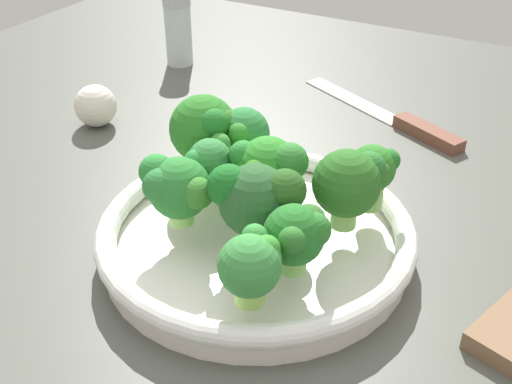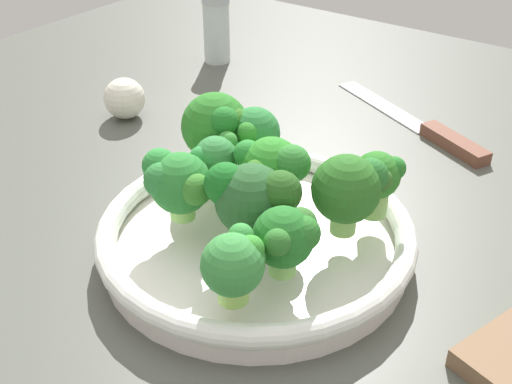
# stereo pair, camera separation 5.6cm
# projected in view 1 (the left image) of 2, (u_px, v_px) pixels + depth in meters

# --- Properties ---
(ground_plane) EXTENTS (1.30, 1.30, 0.03)m
(ground_plane) POSITION_uv_depth(u_px,v_px,m) (236.00, 240.00, 0.63)
(ground_plane) COLOR #50534A
(bowl) EXTENTS (0.29, 0.29, 0.04)m
(bowl) POSITION_uv_depth(u_px,v_px,m) (256.00, 236.00, 0.59)
(bowl) COLOR white
(bowl) RESTS_ON ground_plane
(broccoli_floret_0) EXTENTS (0.04, 0.05, 0.06)m
(broccoli_floret_0) POSITION_uv_depth(u_px,v_px,m) (210.00, 161.00, 0.59)
(broccoli_floret_0) COLOR #87B855
(broccoli_floret_0) RESTS_ON bowl
(broccoli_floret_1) EXTENTS (0.06, 0.06, 0.07)m
(broccoli_floret_1) POSITION_uv_depth(u_px,v_px,m) (348.00, 182.00, 0.55)
(broccoli_floret_1) COLOR #92CF66
(broccoli_floret_1) RESTS_ON bowl
(broccoli_floret_2) EXTENTS (0.08, 0.06, 0.07)m
(broccoli_floret_2) POSITION_uv_depth(u_px,v_px,m) (255.00, 198.00, 0.53)
(broccoli_floret_2) COLOR #91CC61
(broccoli_floret_2) RESTS_ON bowl
(broccoli_floret_3) EXTENTS (0.05, 0.05, 0.07)m
(broccoli_floret_3) POSITION_uv_depth(u_px,v_px,m) (243.00, 135.00, 0.63)
(broccoli_floret_3) COLOR #7DB451
(broccoli_floret_3) RESTS_ON bowl
(broccoli_floret_4) EXTENTS (0.05, 0.06, 0.06)m
(broccoli_floret_4) POSITION_uv_depth(u_px,v_px,m) (298.00, 234.00, 0.50)
(broccoli_floret_4) COLOR #82BF5E
(broccoli_floret_4) RESTS_ON bowl
(broccoli_floret_5) EXTENTS (0.05, 0.05, 0.06)m
(broccoli_floret_5) POSITION_uv_depth(u_px,v_px,m) (252.00, 264.00, 0.47)
(broccoli_floret_5) COLOR #A1D761
(broccoli_floret_5) RESTS_ON bowl
(broccoli_floret_6) EXTENTS (0.07, 0.06, 0.06)m
(broccoli_floret_6) POSITION_uv_depth(u_px,v_px,m) (176.00, 187.00, 0.55)
(broccoli_floret_6) COLOR #99D969
(broccoli_floret_6) RESTS_ON bowl
(broccoli_floret_7) EXTENTS (0.04, 0.05, 0.06)m
(broccoli_floret_7) POSITION_uv_depth(u_px,v_px,m) (373.00, 171.00, 0.57)
(broccoli_floret_7) COLOR #85BB5D
(broccoli_floret_7) RESTS_ON bowl
(broccoli_floret_8) EXTENTS (0.07, 0.06, 0.07)m
(broccoli_floret_8) POSITION_uv_depth(u_px,v_px,m) (269.00, 167.00, 0.57)
(broccoli_floret_8) COLOR #97D166
(broccoli_floret_8) RESTS_ON bowl
(broccoli_floret_9) EXTENTS (0.07, 0.07, 0.08)m
(broccoli_floret_9) POSITION_uv_depth(u_px,v_px,m) (206.00, 130.00, 0.63)
(broccoli_floret_9) COLOR #89CE57
(broccoli_floret_9) RESTS_ON bowl
(knife) EXTENTS (0.25, 0.14, 0.01)m
(knife) POSITION_uv_depth(u_px,v_px,m) (399.00, 120.00, 0.81)
(knife) COLOR silver
(knife) RESTS_ON ground_plane
(garlic_bulb) EXTENTS (0.05, 0.05, 0.05)m
(garlic_bulb) POSITION_uv_depth(u_px,v_px,m) (96.00, 106.00, 0.80)
(garlic_bulb) COLOR silver
(garlic_bulb) RESTS_ON ground_plane
(pepper_shaker) EXTENTS (0.04, 0.04, 0.10)m
(pepper_shaker) POSITION_uv_depth(u_px,v_px,m) (178.00, 30.00, 0.96)
(pepper_shaker) COLOR silver
(pepper_shaker) RESTS_ON ground_plane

